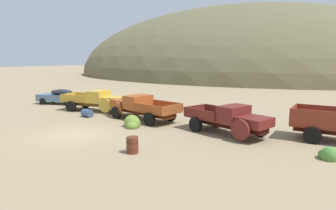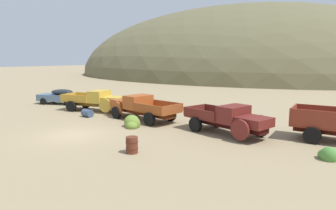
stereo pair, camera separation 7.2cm
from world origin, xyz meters
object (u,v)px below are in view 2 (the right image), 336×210
(truck_faded_yellow, at_px, (98,100))
(oil_drum_spare, at_px, (132,145))
(truck_oxblood, at_px, (232,119))
(car_chalk_blue, at_px, (59,96))
(truck_oxide_orange, at_px, (139,107))
(oil_drum_by_truck, at_px, (87,113))

(truck_faded_yellow, height_order, oil_drum_spare, truck_faded_yellow)
(oil_drum_spare, bearing_deg, truck_oxblood, 66.21)
(truck_oxblood, relative_size, oil_drum_spare, 7.08)
(car_chalk_blue, relative_size, oil_drum_spare, 6.03)
(car_chalk_blue, bearing_deg, truck_oxide_orange, 154.73)
(truck_oxblood, distance_m, oil_drum_by_truck, 12.11)
(oil_drum_by_truck, bearing_deg, oil_drum_spare, -27.84)
(truck_oxide_orange, bearing_deg, oil_drum_by_truck, 32.80)
(truck_oxide_orange, relative_size, truck_oxblood, 1.08)
(truck_faded_yellow, bearing_deg, oil_drum_by_truck, -75.39)
(truck_faded_yellow, height_order, oil_drum_by_truck, truck_faded_yellow)
(truck_oxblood, bearing_deg, truck_faded_yellow, -169.76)
(truck_oxide_orange, height_order, truck_oxblood, same)
(car_chalk_blue, height_order, truck_faded_yellow, truck_faded_yellow)
(car_chalk_blue, height_order, oil_drum_by_truck, car_chalk_blue)
(car_chalk_blue, height_order, truck_oxide_orange, truck_oxide_orange)
(car_chalk_blue, xyz_separation_m, truck_oxblood, (20.01, -1.59, 0.19))
(car_chalk_blue, distance_m, truck_oxblood, 20.07)
(truck_oxide_orange, xyz_separation_m, truck_oxblood, (8.03, -0.49, 0.01))
(oil_drum_spare, distance_m, oil_drum_by_truck, 10.48)
(truck_oxblood, bearing_deg, oil_drum_spare, -99.10)
(truck_oxblood, height_order, oil_drum_spare, truck_oxblood)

